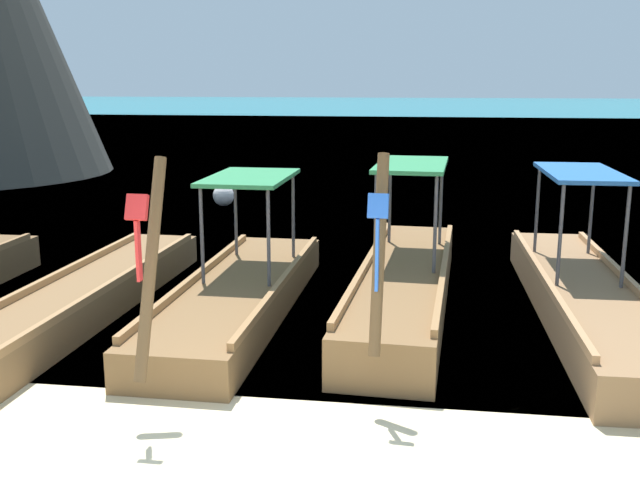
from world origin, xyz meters
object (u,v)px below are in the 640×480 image
object	(u,v)px
longtail_boat_green_ribbon	(81,299)
longtail_boat_red_ribbon	(239,293)
longtail_boat_blue_ribbon	(405,284)
mooring_buoy_near	(224,195)
longtail_boat_yellow_ribbon	(585,296)

from	to	relation	value
longtail_boat_green_ribbon	longtail_boat_red_ribbon	world-z (taller)	longtail_boat_red_ribbon
longtail_boat_blue_ribbon	mooring_buoy_near	world-z (taller)	longtail_boat_blue_ribbon
longtail_boat_red_ribbon	longtail_boat_green_ribbon	bearing A→B (deg)	-168.43
longtail_boat_blue_ribbon	mooring_buoy_near	xyz separation A→B (m)	(-4.97, 8.13, -0.08)
longtail_boat_blue_ribbon	longtail_boat_yellow_ribbon	bearing A→B (deg)	-2.92
longtail_boat_yellow_ribbon	mooring_buoy_near	size ratio (longest dim) A/B	13.34
longtail_boat_yellow_ribbon	longtail_boat_red_ribbon	bearing A→B (deg)	-174.46
longtail_boat_red_ribbon	longtail_boat_yellow_ribbon	bearing A→B (deg)	5.54
longtail_boat_yellow_ribbon	mooring_buoy_near	distance (m)	11.13
longtail_boat_green_ribbon	longtail_boat_yellow_ribbon	xyz separation A→B (m)	(6.98, 0.91, 0.08)
longtail_boat_blue_ribbon	mooring_buoy_near	distance (m)	9.53
longtail_boat_red_ribbon	mooring_buoy_near	bearing A→B (deg)	106.95
longtail_boat_green_ribbon	longtail_boat_red_ribbon	xyz separation A→B (m)	(2.16, 0.44, 0.06)
longtail_boat_red_ribbon	longtail_boat_blue_ribbon	bearing A→B (deg)	14.38
longtail_boat_blue_ribbon	mooring_buoy_near	bearing A→B (deg)	121.46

